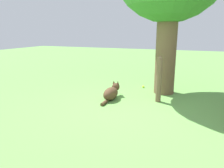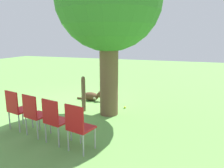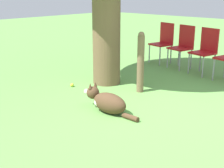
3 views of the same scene
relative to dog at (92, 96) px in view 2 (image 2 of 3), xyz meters
name	(u,v)px [view 2 (image 2 of 3)]	position (x,y,z in m)	size (l,w,h in m)	color
ground_plane	(77,106)	(0.73, -0.20, -0.16)	(30.00, 30.00, 0.00)	#609947
dog	(92,96)	(0.00, 0.00, 0.00)	(0.30, 1.03, 0.39)	#513823
fence_post	(83,94)	(1.08, 0.22, 0.38)	(0.12, 0.12, 1.06)	brown
red_chair_0	(16,107)	(2.84, -0.65, 0.40)	(0.51, 0.52, 0.97)	#B21419
red_chair_1	(34,112)	(2.99, -0.02, 0.40)	(0.51, 0.52, 0.97)	#B21419
red_chair_2	(55,118)	(3.13, 0.61, 0.40)	(0.51, 0.52, 0.97)	#B21419
red_chair_3	(78,125)	(3.28, 1.23, 0.40)	(0.51, 0.52, 0.97)	#B21419
tennis_ball	(125,107)	(0.45, 1.33, -0.12)	(0.07, 0.07, 0.07)	#CCE033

